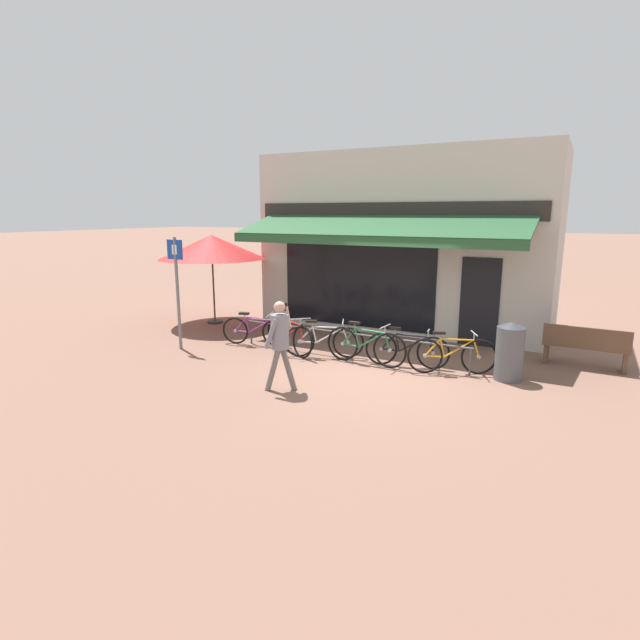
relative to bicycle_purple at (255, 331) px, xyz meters
name	(u,v)px	position (x,y,z in m)	size (l,w,h in m)	color
ground_plane	(372,371)	(3.25, -0.54, -0.36)	(160.00, 160.00, 0.00)	brown
shop_front	(407,241)	(2.37, 3.98, 1.99)	(7.75, 4.73, 4.69)	beige
bike_rack_rail	(349,336)	(2.43, 0.09, 0.14)	(5.31, 0.04, 0.57)	#47494F
bicycle_purple	(255,331)	(0.00, 0.00, 0.00)	(1.63, 0.59, 0.80)	black
bicycle_red	(289,336)	(1.05, -0.16, 0.04)	(1.69, 0.86, 0.88)	black
bicycle_silver	(323,341)	(1.92, -0.13, 0.02)	(1.64, 0.80, 0.83)	black
bicycle_green	(365,346)	(2.93, -0.16, 0.04)	(1.82, 0.52, 0.88)	black
bicycle_black	(407,349)	(3.74, 0.10, 0.00)	(1.73, 0.63, 0.83)	black
bicycle_orange	(452,355)	(4.68, 0.06, 0.02)	(1.62, 0.82, 0.85)	black
pedestrian_adult	(280,336)	(2.22, -2.33, 0.64)	(0.52, 0.58, 1.63)	slate
litter_bin	(510,351)	(5.72, 0.19, 0.21)	(0.53, 0.53, 1.13)	#515459
parking_sign	(177,282)	(-1.34, -1.09, 1.22)	(0.44, 0.07, 2.58)	slate
cafe_parasol	(212,247)	(-2.48, 1.49, 1.82)	(2.97, 2.97, 2.51)	#4C3D2D
park_bench	(585,346)	(6.98, 1.73, 0.11)	(1.61, 0.50, 0.87)	brown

